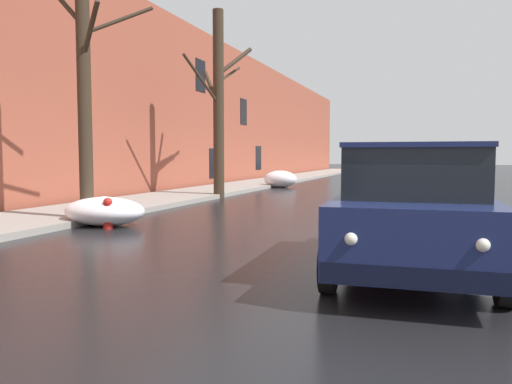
{
  "coord_description": "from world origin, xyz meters",
  "views": [
    {
      "loc": [
        2.97,
        -0.28,
        1.67
      ],
      "look_at": [
        -0.6,
        10.05,
        0.88
      ],
      "focal_mm": 35.43,
      "sensor_mm": 36.0,
      "label": 1
    }
  ],
  "objects_px": {
    "bare_tree_mid_block": "(219,101)",
    "bare_tree_second_along_sidewalk": "(83,72)",
    "fire_hydrant": "(108,213)",
    "suv_darkblue_approaching_near_lane": "(412,203)",
    "sedan_red_parked_kerbside_close": "(401,191)",
    "suv_white_parked_kerbside_mid": "(416,174)"
  },
  "relations": [
    {
      "from": "bare_tree_mid_block",
      "to": "bare_tree_second_along_sidewalk",
      "type": "bearing_deg",
      "value": -90.08
    },
    {
      "from": "fire_hydrant",
      "to": "suv_darkblue_approaching_near_lane",
      "type": "bearing_deg",
      "value": -18.33
    },
    {
      "from": "bare_tree_second_along_sidewalk",
      "to": "sedan_red_parked_kerbside_close",
      "type": "bearing_deg",
      "value": 23.94
    },
    {
      "from": "suv_darkblue_approaching_near_lane",
      "to": "suv_white_parked_kerbside_mid",
      "type": "bearing_deg",
      "value": 91.17
    },
    {
      "from": "sedan_red_parked_kerbside_close",
      "to": "suv_white_parked_kerbside_mid",
      "type": "relative_size",
      "value": 0.9
    },
    {
      "from": "sedan_red_parked_kerbside_close",
      "to": "bare_tree_mid_block",
      "type": "bearing_deg",
      "value": 145.4
    },
    {
      "from": "sedan_red_parked_kerbside_close",
      "to": "fire_hydrant",
      "type": "height_order",
      "value": "sedan_red_parked_kerbside_close"
    },
    {
      "from": "bare_tree_second_along_sidewalk",
      "to": "fire_hydrant",
      "type": "xyz_separation_m",
      "value": [
        0.96,
        -0.49,
        -3.31
      ]
    },
    {
      "from": "bare_tree_second_along_sidewalk",
      "to": "suv_darkblue_approaching_near_lane",
      "type": "height_order",
      "value": "bare_tree_second_along_sidewalk"
    },
    {
      "from": "bare_tree_second_along_sidewalk",
      "to": "suv_white_parked_kerbside_mid",
      "type": "height_order",
      "value": "bare_tree_second_along_sidewalk"
    },
    {
      "from": "sedan_red_parked_kerbside_close",
      "to": "suv_darkblue_approaching_near_lane",
      "type": "bearing_deg",
      "value": -85.61
    },
    {
      "from": "bare_tree_second_along_sidewalk",
      "to": "bare_tree_mid_block",
      "type": "distance_m",
      "value": 8.17
    },
    {
      "from": "bare_tree_second_along_sidewalk",
      "to": "sedan_red_parked_kerbside_close",
      "type": "xyz_separation_m",
      "value": [
        7.21,
        3.2,
        -2.92
      ]
    },
    {
      "from": "bare_tree_mid_block",
      "to": "suv_darkblue_approaching_near_lane",
      "type": "xyz_separation_m",
      "value": [
        7.65,
        -10.88,
        -2.8
      ]
    },
    {
      "from": "suv_white_parked_kerbside_mid",
      "to": "fire_hydrant",
      "type": "distance_m",
      "value": 11.69
    },
    {
      "from": "suv_darkblue_approaching_near_lane",
      "to": "sedan_red_parked_kerbside_close",
      "type": "xyz_separation_m",
      "value": [
        -0.45,
        5.91,
        -0.24
      ]
    },
    {
      "from": "bare_tree_second_along_sidewalk",
      "to": "suv_white_parked_kerbside_mid",
      "type": "xyz_separation_m",
      "value": [
        7.42,
        9.24,
        -2.68
      ]
    },
    {
      "from": "sedan_red_parked_kerbside_close",
      "to": "suv_white_parked_kerbside_mid",
      "type": "bearing_deg",
      "value": 88.01
    },
    {
      "from": "bare_tree_mid_block",
      "to": "fire_hydrant",
      "type": "height_order",
      "value": "bare_tree_mid_block"
    },
    {
      "from": "fire_hydrant",
      "to": "suv_white_parked_kerbside_mid",
      "type": "bearing_deg",
      "value": 56.41
    },
    {
      "from": "suv_darkblue_approaching_near_lane",
      "to": "bare_tree_mid_block",
      "type": "bearing_deg",
      "value": 125.14
    },
    {
      "from": "bare_tree_mid_block",
      "to": "sedan_red_parked_kerbside_close",
      "type": "relative_size",
      "value": 1.7
    }
  ]
}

